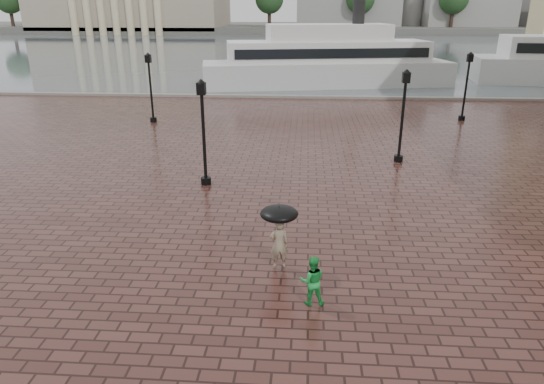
# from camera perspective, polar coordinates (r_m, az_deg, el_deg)

# --- Properties ---
(ground) EXTENTS (300.00, 300.00, 0.00)m
(ground) POSITION_cam_1_polar(r_m,az_deg,el_deg) (12.26, 11.69, -15.84)
(ground) COLOR #381D19
(ground) RESTS_ON ground
(harbour_water) EXTENTS (240.00, 240.00, 0.00)m
(harbour_water) POSITION_cam_1_polar(r_m,az_deg,el_deg) (102.02, 5.19, 16.72)
(harbour_water) COLOR #4D575D
(harbour_water) RESTS_ON ground
(quay_edge) EXTENTS (80.00, 0.60, 0.30)m
(quay_edge) POSITION_cam_1_polar(r_m,az_deg,el_deg) (42.40, 6.39, 10.91)
(quay_edge) COLOR slate
(quay_edge) RESTS_ON ground
(far_shore) EXTENTS (300.00, 60.00, 2.00)m
(far_shore) POSITION_cam_1_polar(r_m,az_deg,el_deg) (169.87, 4.85, 18.70)
(far_shore) COLOR #4C4C47
(far_shore) RESTS_ON ground
(distant_skyline) EXTENTS (102.50, 22.00, 33.00)m
(distant_skyline) POSITION_cam_1_polar(r_m,az_deg,el_deg) (167.36, 22.81, 20.13)
(distant_skyline) COLOR gray
(distant_skyline) RESTS_ON ground
(street_lamps) EXTENTS (21.44, 14.44, 4.40)m
(street_lamps) POSITION_cam_1_polar(r_m,az_deg,el_deg) (27.69, 4.47, 10.58)
(street_lamps) COLOR black
(street_lamps) RESTS_ON ground
(adult_pedestrian) EXTENTS (0.61, 0.45, 1.53)m
(adult_pedestrian) POSITION_cam_1_polar(r_m,az_deg,el_deg) (14.29, 0.83, -6.11)
(adult_pedestrian) COLOR gray
(adult_pedestrian) RESTS_ON ground
(child_pedestrian) EXTENTS (0.71, 0.57, 1.36)m
(child_pedestrian) POSITION_cam_1_polar(r_m,az_deg,el_deg) (12.70, 4.73, -10.34)
(child_pedestrian) COLOR green
(child_pedestrian) RESTS_ON ground
(ferry_near) EXTENTS (24.79, 10.37, 7.91)m
(ferry_near) POSITION_cam_1_polar(r_m,az_deg,el_deg) (49.30, 6.53, 15.08)
(ferry_near) COLOR #BCBCBC
(ferry_near) RESTS_ON ground
(umbrella) EXTENTS (1.10, 1.10, 1.10)m
(umbrella) POSITION_cam_1_polar(r_m,az_deg,el_deg) (13.88, 0.85, -2.57)
(umbrella) COLOR black
(umbrella) RESTS_ON ground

